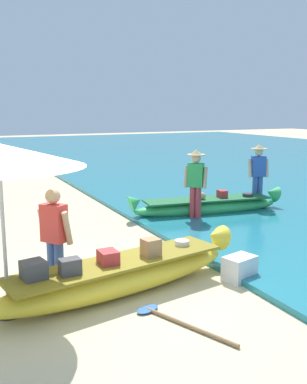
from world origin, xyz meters
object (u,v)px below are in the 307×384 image
at_px(paddle, 173,319).
at_px(person_tourist_customer, 55,235).
at_px(boat_yellow_foreground, 118,275).
at_px(person_vendor_hatted, 196,180).
at_px(person_vendor_assistant, 258,172).
at_px(boat_green_midground, 207,206).
at_px(cooler_box, 240,268).

bearing_deg(paddle, person_tourist_customer, 125.67).
bearing_deg(boat_yellow_foreground, person_vendor_hatted, 44.95).
xyz_separation_m(boat_yellow_foreground, person_tourist_customer, (-0.81, 0.46, 0.59)).
bearing_deg(person_vendor_assistant, person_vendor_hatted, -168.16).
relative_size(boat_green_midground, person_vendor_hatted, 2.39).
bearing_deg(boat_green_midground, cooler_box, -115.38).
bearing_deg(cooler_box, boat_yellow_foreground, 156.08).
bearing_deg(boat_yellow_foreground, paddle, -73.95).
xyz_separation_m(boat_yellow_foreground, boat_green_midground, (3.80, 3.60, -0.04)).
bearing_deg(person_tourist_customer, paddle, -54.33).
bearing_deg(cooler_box, person_vendor_hatted, 55.46).
distance_m(person_vendor_assistant, cooler_box, 5.33).
height_order(boat_green_midground, paddle, boat_green_midground).
relative_size(boat_yellow_foreground, paddle, 2.88).
height_order(boat_green_midground, person_tourist_customer, person_tourist_customer).
distance_m(person_tourist_customer, cooler_box, 2.94).
xyz_separation_m(person_vendor_assistant, cooler_box, (-3.47, -3.96, -0.83)).
height_order(person_tourist_customer, person_vendor_assistant, person_vendor_assistant).
distance_m(boat_yellow_foreground, cooler_box, 1.97).
xyz_separation_m(boat_green_midground, person_tourist_customer, (-4.60, -3.14, 0.63)).
relative_size(boat_green_midground, person_tourist_customer, 2.66).
bearing_deg(person_vendor_hatted, paddle, -123.81).
height_order(boat_yellow_foreground, boat_green_midground, boat_yellow_foreground).
relative_size(boat_green_midground, person_vendor_assistant, 2.37).
relative_size(person_tourist_customer, person_vendor_assistant, 0.89).
bearing_deg(boat_yellow_foreground, boat_green_midground, 43.52).
relative_size(person_tourist_customer, cooler_box, 3.13).
relative_size(cooler_box, paddle, 0.34).
height_order(cooler_box, paddle, cooler_box).
distance_m(boat_yellow_foreground, person_vendor_hatted, 4.57).
height_order(boat_green_midground, person_vendor_assistant, person_vendor_assistant).
xyz_separation_m(cooler_box, paddle, (-1.62, -0.80, -0.17)).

